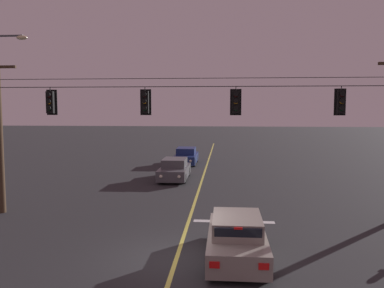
{
  "coord_description": "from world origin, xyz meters",
  "views": [
    {
      "loc": [
        1.51,
        -12.02,
        4.76
      ],
      "look_at": [
        0.0,
        5.91,
        3.12
      ],
      "focal_mm": 37.04,
      "sensor_mm": 36.0,
      "label": 1
    }
  ],
  "objects_px": {
    "traffic_light_leftmost": "(50,102)",
    "traffic_light_centre": "(236,102)",
    "car_waiting_near_lane": "(237,238)",
    "car_oncoming_trailing": "(186,156)",
    "traffic_light_right_inner": "(341,102)",
    "car_oncoming_lead": "(174,170)",
    "traffic_light_left_inner": "(145,102)"
  },
  "relations": [
    {
      "from": "car_oncoming_lead",
      "to": "car_oncoming_trailing",
      "type": "height_order",
      "value": "same"
    },
    {
      "from": "traffic_light_left_inner",
      "to": "car_oncoming_lead",
      "type": "height_order",
      "value": "traffic_light_left_inner"
    },
    {
      "from": "car_waiting_near_lane",
      "to": "car_oncoming_lead",
      "type": "bearing_deg",
      "value": 105.39
    },
    {
      "from": "car_oncoming_lead",
      "to": "car_oncoming_trailing",
      "type": "xyz_separation_m",
      "value": [
        0.06,
        7.28,
        0.0
      ]
    },
    {
      "from": "traffic_light_right_inner",
      "to": "car_waiting_near_lane",
      "type": "relative_size",
      "value": 0.28
    },
    {
      "from": "traffic_light_right_inner",
      "to": "car_oncoming_trailing",
      "type": "relative_size",
      "value": 0.28
    },
    {
      "from": "traffic_light_leftmost",
      "to": "car_oncoming_lead",
      "type": "height_order",
      "value": "traffic_light_leftmost"
    },
    {
      "from": "traffic_light_right_inner",
      "to": "car_waiting_near_lane",
      "type": "bearing_deg",
      "value": -133.57
    },
    {
      "from": "traffic_light_left_inner",
      "to": "traffic_light_centre",
      "type": "height_order",
      "value": "same"
    },
    {
      "from": "car_oncoming_trailing",
      "to": "traffic_light_right_inner",
      "type": "bearing_deg",
      "value": -63.66
    },
    {
      "from": "car_oncoming_lead",
      "to": "car_oncoming_trailing",
      "type": "distance_m",
      "value": 7.28
    },
    {
      "from": "traffic_light_right_inner",
      "to": "car_oncoming_lead",
      "type": "relative_size",
      "value": 0.28
    },
    {
      "from": "traffic_light_left_inner",
      "to": "traffic_light_right_inner",
      "type": "xyz_separation_m",
      "value": [
        8.23,
        0.0,
        0.0
      ]
    },
    {
      "from": "car_waiting_near_lane",
      "to": "car_oncoming_trailing",
      "type": "xyz_separation_m",
      "value": [
        -3.69,
        20.9,
        -0.0
      ]
    },
    {
      "from": "traffic_light_leftmost",
      "to": "traffic_light_right_inner",
      "type": "height_order",
      "value": "same"
    },
    {
      "from": "traffic_light_leftmost",
      "to": "car_waiting_near_lane",
      "type": "bearing_deg",
      "value": -29.69
    },
    {
      "from": "traffic_light_left_inner",
      "to": "traffic_light_centre",
      "type": "xyz_separation_m",
      "value": [
        3.9,
        0.0,
        0.0
      ]
    },
    {
      "from": "traffic_light_leftmost",
      "to": "car_waiting_near_lane",
      "type": "relative_size",
      "value": 0.28
    },
    {
      "from": "traffic_light_centre",
      "to": "car_oncoming_lead",
      "type": "height_order",
      "value": "traffic_light_centre"
    },
    {
      "from": "traffic_light_left_inner",
      "to": "traffic_light_right_inner",
      "type": "relative_size",
      "value": 1.0
    },
    {
      "from": "traffic_light_right_inner",
      "to": "car_waiting_near_lane",
      "type": "height_order",
      "value": "traffic_light_right_inner"
    },
    {
      "from": "traffic_light_right_inner",
      "to": "car_waiting_near_lane",
      "type": "xyz_separation_m",
      "value": [
        -4.38,
        -4.6,
        -4.36
      ]
    },
    {
      "from": "traffic_light_leftmost",
      "to": "traffic_light_centre",
      "type": "bearing_deg",
      "value": 0.0
    },
    {
      "from": "traffic_light_right_inner",
      "to": "traffic_light_left_inner",
      "type": "bearing_deg",
      "value": 180.0
    },
    {
      "from": "traffic_light_right_inner",
      "to": "car_oncoming_trailing",
      "type": "distance_m",
      "value": 18.7
    },
    {
      "from": "traffic_light_centre",
      "to": "traffic_light_leftmost",
      "type": "bearing_deg",
      "value": 180.0
    },
    {
      "from": "traffic_light_left_inner",
      "to": "car_oncoming_trailing",
      "type": "height_order",
      "value": "traffic_light_left_inner"
    },
    {
      "from": "traffic_light_left_inner",
      "to": "car_waiting_near_lane",
      "type": "relative_size",
      "value": 0.28
    },
    {
      "from": "traffic_light_right_inner",
      "to": "car_oncoming_lead",
      "type": "distance_m",
      "value": 12.9
    },
    {
      "from": "car_oncoming_trailing",
      "to": "car_oncoming_lead",
      "type": "bearing_deg",
      "value": -90.48
    },
    {
      "from": "car_waiting_near_lane",
      "to": "car_oncoming_lead",
      "type": "xyz_separation_m",
      "value": [
        -3.75,
        13.62,
        -0.0
      ]
    },
    {
      "from": "traffic_light_left_inner",
      "to": "car_oncoming_lead",
      "type": "relative_size",
      "value": 0.28
    }
  ]
}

